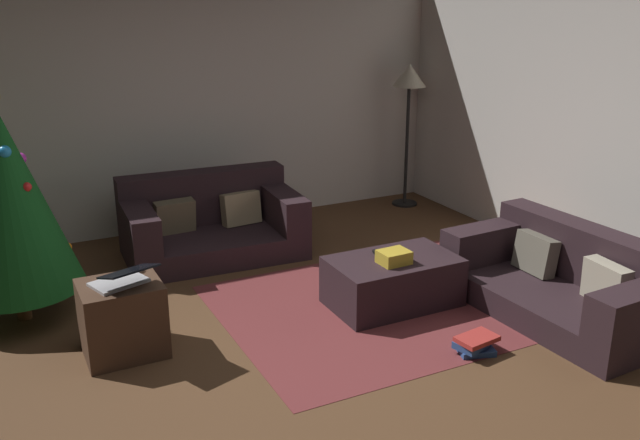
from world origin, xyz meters
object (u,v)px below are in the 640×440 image
(ottoman, at_px, (393,281))
(gift_box, at_px, (394,257))
(christmas_tree, at_px, (7,199))
(couch_left, at_px, (210,224))
(laptop, at_px, (123,278))
(couch_right, at_px, (565,281))
(side_table, at_px, (123,319))
(tv_remote, at_px, (379,254))
(book_stack, at_px, (475,344))
(corner_lamp, at_px, (409,86))

(ottoman, distance_m, gift_box, 0.26)
(gift_box, height_order, christmas_tree, christmas_tree)
(couch_left, relative_size, laptop, 3.48)
(ottoman, distance_m, christmas_tree, 2.86)
(couch_right, xyz_separation_m, side_table, (-3.08, 0.86, 0.00))
(tv_remote, distance_m, side_table, 1.95)
(side_table, bearing_deg, laptop, -71.96)
(christmas_tree, bearing_deg, book_stack, -35.81)
(gift_box, relative_size, laptop, 0.48)
(tv_remote, height_order, laptop, laptop)
(couch_left, height_order, book_stack, couch_left)
(book_stack, bearing_deg, christmas_tree, 144.19)
(gift_box, bearing_deg, couch_left, 115.43)
(couch_right, relative_size, tv_remote, 10.65)
(tv_remote, xyz_separation_m, book_stack, (0.15, -1.01, -0.32))
(book_stack, bearing_deg, side_table, 153.06)
(couch_left, relative_size, corner_lamp, 1.02)
(couch_left, height_order, ottoman, couch_left)
(couch_left, height_order, gift_box, couch_left)
(corner_lamp, bearing_deg, laptop, -149.76)
(gift_box, distance_m, christmas_tree, 2.79)
(side_table, bearing_deg, corner_lamp, 29.48)
(ottoman, bearing_deg, side_table, 175.48)
(couch_left, relative_size, christmas_tree, 0.95)
(gift_box, relative_size, book_stack, 0.74)
(laptop, bearing_deg, christmas_tree, 122.66)
(gift_box, height_order, corner_lamp, corner_lamp)
(couch_right, xyz_separation_m, tv_remote, (-1.14, 0.81, 0.14))
(couch_right, distance_m, christmas_tree, 4.08)
(christmas_tree, distance_m, book_stack, 3.38)
(couch_right, xyz_separation_m, christmas_tree, (-3.65, 1.71, 0.68))
(gift_box, distance_m, corner_lamp, 2.90)
(couch_left, bearing_deg, gift_box, 118.45)
(christmas_tree, distance_m, laptop, 1.13)
(laptop, bearing_deg, tv_remote, -0.02)
(gift_box, relative_size, side_table, 0.43)
(side_table, bearing_deg, couch_right, -15.57)
(tv_remote, height_order, corner_lamp, corner_lamp)
(couch_right, xyz_separation_m, laptop, (-3.07, 0.81, 0.31))
(tv_remote, relative_size, corner_lamp, 0.10)
(gift_box, bearing_deg, corner_lamp, 54.74)
(couch_right, height_order, gift_box, couch_right)
(tv_remote, bearing_deg, book_stack, -69.14)
(couch_left, distance_m, side_table, 1.90)
(gift_box, distance_m, laptop, 1.96)
(laptop, bearing_deg, couch_right, -14.74)
(gift_box, height_order, laptop, laptop)
(gift_box, bearing_deg, couch_right, -28.88)
(couch_right, relative_size, laptop, 3.69)
(tv_remote, relative_size, laptop, 0.35)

